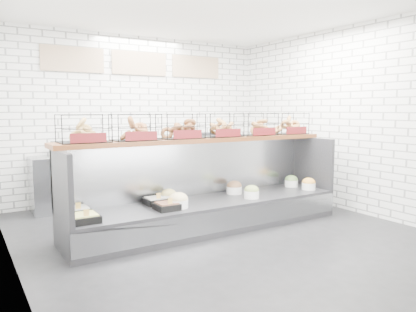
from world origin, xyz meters
TOP-DOWN VIEW (x-y plane):
  - ground at (0.00, 0.00)m, footprint 5.50×5.50m
  - room_shell at (0.00, 0.60)m, footprint 5.02×5.51m
  - display_case at (-0.01, 0.35)m, footprint 4.00×0.90m
  - bagel_shelf at (-0.01, 0.52)m, footprint 4.10×0.50m
  - prep_counter at (-0.01, 2.43)m, footprint 4.00×0.60m

SIDE VIEW (x-z plane):
  - ground at x=0.00m, z-range 0.00..0.00m
  - display_case at x=-0.01m, z-range -0.28..0.92m
  - prep_counter at x=-0.01m, z-range -0.13..1.07m
  - bagel_shelf at x=-0.01m, z-range 1.19..1.59m
  - room_shell at x=0.00m, z-range 0.55..3.56m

